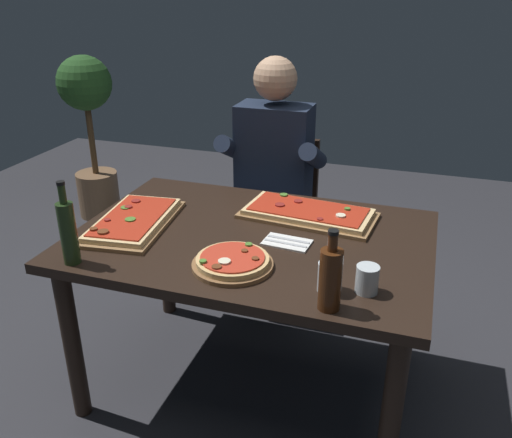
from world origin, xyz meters
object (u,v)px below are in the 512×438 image
Objects in this scene: tumbler_near_camera at (329,277)px; seated_diner at (272,173)px; tumbler_far_side at (367,281)px; pizza_rectangular_left at (134,221)px; pizza_round_far at (233,262)px; wine_bottle_dark at (330,278)px; pizza_rectangular_front at (308,213)px; oil_bottle_amber at (68,231)px; dining_table at (252,256)px; diner_chair at (277,209)px; potted_plant_corner at (90,125)px.

seated_diner is at bearing 116.14° from tumbler_near_camera.
tumbler_near_camera is 0.12m from tumbler_far_side.
pizza_rectangular_left is 1.82× the size of pizza_round_far.
pizza_rectangular_front is at bearing 108.70° from wine_bottle_dark.
oil_bottle_amber is (-0.04, -0.35, 0.11)m from pizza_rectangular_left.
dining_table is 1.61× the size of diner_chair.
seated_diner reaches higher than potted_plant_corner.
tumbler_near_camera reaches higher than tumbler_far_side.
wine_bottle_dark is 0.31× the size of diner_chair.
potted_plant_corner is at bearing 135.99° from pizza_round_far.
dining_table is 2.24m from potted_plant_corner.
oil_bottle_amber reaches higher than dining_table.
tumbler_far_side reaches higher than pizza_rectangular_left.
dining_table is 0.72m from oil_bottle_amber.
diner_chair is (-0.14, 0.86, -0.16)m from dining_table.
pizza_round_far is 0.59m from oil_bottle_amber.
dining_table is 0.88m from diner_chair.
tumbler_near_camera is 1.31m from diner_chair.
wine_bottle_dark is 0.22× the size of potted_plant_corner.
pizza_rectangular_left and pizza_round_far have the same top height.
potted_plant_corner is at bearing 140.46° from tumbler_near_camera.
tumbler_near_camera reaches higher than pizza_rectangular_left.
tumbler_far_side is at bearing 7.42° from oil_bottle_amber.
diner_chair reaches higher than pizza_round_far.
pizza_round_far is 1.09× the size of wine_bottle_dark.
diner_chair is (0.35, 0.92, -0.27)m from pizza_rectangular_left.
seated_diner reaches higher than pizza_rectangular_front.
dining_table is 0.76m from seated_diner.
potted_plant_corner is (-1.58, 0.56, 0.22)m from diner_chair.
pizza_rectangular_left is at bearing -172.83° from dining_table.
tumbler_far_side is 0.11× the size of diner_chair.
oil_bottle_amber is at bearing -107.46° from diner_chair.
tumbler_far_side is 0.08× the size of potted_plant_corner.
seated_diner is at bearing 70.85° from oil_bottle_amber.
pizza_rectangular_front is 2.03× the size of pizza_round_far.
wine_bottle_dark is (0.39, -0.41, 0.20)m from dining_table.
dining_table is at bearing -80.55° from diner_chair.
oil_bottle_amber is (-0.71, -0.66, 0.11)m from pizza_rectangular_front.
tumbler_far_side is (0.49, -0.28, 0.14)m from dining_table.
pizza_rectangular_left is at bearing 158.61° from wine_bottle_dark.
wine_bottle_dark is at bearing -67.15° from diner_chair.
oil_bottle_amber is at bearing -97.26° from pizza_rectangular_left.
seated_diner is at bearing 122.35° from pizza_rectangular_front.
pizza_rectangular_left is 0.37m from oil_bottle_amber.
pizza_rectangular_front is 0.74m from diner_chair.
tumbler_near_camera is at bearing 101.39° from wine_bottle_dark.
pizza_rectangular_front is 0.61m from tumbler_far_side.
pizza_rectangular_left is at bearing -111.11° from diner_chair.
tumbler_far_side is at bearing -29.76° from dining_table.
tumbler_far_side is at bearing -60.92° from diner_chair.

